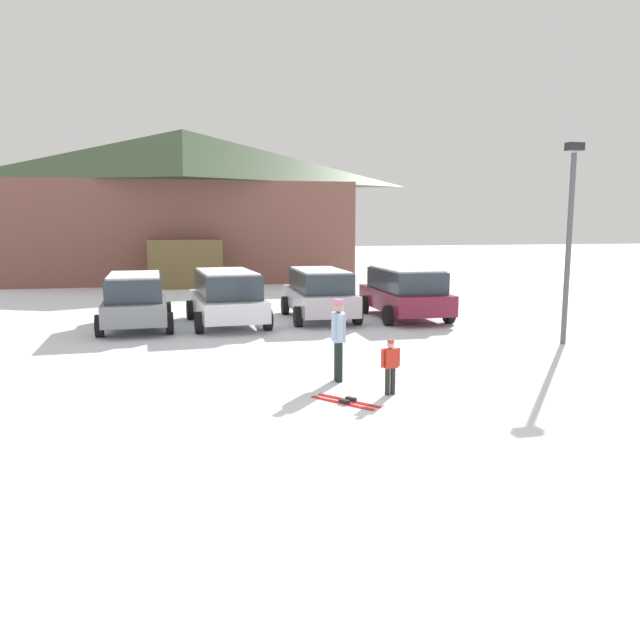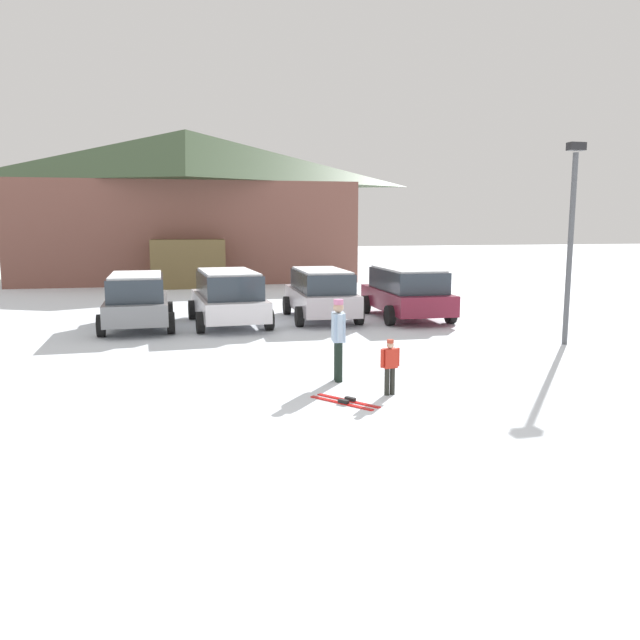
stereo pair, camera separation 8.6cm
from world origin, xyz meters
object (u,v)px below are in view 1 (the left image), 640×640
at_px(pair_of_skis, 346,401).
at_px(lamp_post, 569,232).
at_px(ski_lodge, 185,204).
at_px(parked_maroon_van, 405,291).
at_px(parked_silver_wagon, 319,293).
at_px(skier_adult_in_blue_parka, 338,335).
at_px(parked_grey_wagon, 135,299).
at_px(parked_white_suv, 227,296).
at_px(skier_child_in_red_jacket, 390,364).

relative_size(pair_of_skis, lamp_post, 0.24).
xyz_separation_m(ski_lodge, parked_maroon_van, (6.63, -17.19, -3.35)).
distance_m(parked_silver_wagon, skier_adult_in_blue_parka, 8.27).
relative_size(parked_grey_wagon, parked_white_suv, 0.90).
distance_m(parked_grey_wagon, pair_of_skis, 10.08).
bearing_deg(parked_maroon_van, pair_of_skis, -117.22).
bearing_deg(pair_of_skis, ski_lodge, 94.08).
bearing_deg(skier_adult_in_blue_parka, ski_lodge, 94.98).
xyz_separation_m(parked_grey_wagon, skier_child_in_red_jacket, (4.92, -8.92, -0.31)).
relative_size(parked_maroon_van, pair_of_skis, 3.60).
distance_m(parked_grey_wagon, skier_child_in_red_jacket, 10.19).
distance_m(parked_grey_wagon, lamp_post, 12.50).
relative_size(ski_lodge, pair_of_skis, 14.99).
xyz_separation_m(parked_grey_wagon, lamp_post, (11.14, -5.30, 2.05)).
height_order(parked_silver_wagon, lamp_post, lamp_post).
distance_m(parked_silver_wagon, parked_maroon_van, 2.89).
bearing_deg(parked_maroon_van, parked_silver_wagon, 171.55).
relative_size(parked_white_suv, lamp_post, 0.90).
distance_m(parked_white_suv, parked_silver_wagon, 3.12).
height_order(parked_white_suv, skier_child_in_red_jacket, parked_white_suv).
xyz_separation_m(skier_adult_in_blue_parka, pair_of_skis, (-0.29, -1.54, -0.92)).
relative_size(parked_white_suv, parked_silver_wagon, 1.04).
xyz_separation_m(parked_silver_wagon, parked_maroon_van, (2.86, -0.42, 0.01)).
height_order(parked_silver_wagon, pair_of_skis, parked_silver_wagon).
distance_m(parked_grey_wagon, parked_silver_wagon, 5.88).
bearing_deg(lamp_post, parked_maroon_van, 114.40).
relative_size(parked_silver_wagon, skier_adult_in_blue_parka, 2.68).
distance_m(skier_adult_in_blue_parka, pair_of_skis, 1.82).
xyz_separation_m(skier_child_in_red_jacket, pair_of_skis, (-0.94, -0.31, -0.57)).
xyz_separation_m(parked_silver_wagon, pair_of_skis, (-1.89, -9.66, -0.88)).
distance_m(parked_grey_wagon, parked_maroon_van, 8.73).
bearing_deg(pair_of_skis, skier_child_in_red_jacket, 17.90).
bearing_deg(pair_of_skis, lamp_post, 28.70).
bearing_deg(skier_child_in_red_jacket, pair_of_skis, -162.10).
bearing_deg(parked_white_suv, skier_child_in_red_jacket, -76.49).
bearing_deg(pair_of_skis, parked_silver_wagon, 78.93).
bearing_deg(skier_child_in_red_jacket, parked_silver_wagon, 84.23).
bearing_deg(skier_adult_in_blue_parka, skier_child_in_red_jacket, -61.97).
distance_m(ski_lodge, parked_silver_wagon, 17.51).
relative_size(skier_child_in_red_jacket, lamp_post, 0.20).
distance_m(parked_white_suv, parked_maroon_van, 5.96).
bearing_deg(skier_child_in_red_jacket, parked_white_suv, 103.51).
bearing_deg(parked_maroon_van, parked_grey_wagon, -179.94).
distance_m(parked_silver_wagon, pair_of_skis, 9.88).
relative_size(parked_grey_wagon, skier_child_in_red_jacket, 4.00).
relative_size(skier_adult_in_blue_parka, skier_child_in_red_jacket, 1.59).
height_order(ski_lodge, pair_of_skis, ski_lodge).
xyz_separation_m(ski_lodge, parked_white_suv, (0.67, -17.13, -3.35)).
height_order(skier_adult_in_blue_parka, lamp_post, lamp_post).
bearing_deg(parked_silver_wagon, parked_white_suv, -173.15).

